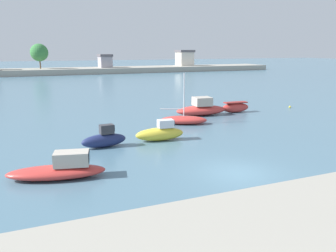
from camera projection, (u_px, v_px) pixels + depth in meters
The scene contains 10 objects.
ground_plane at pixel (237, 173), 19.01m from camera, with size 400.00×400.00×0.00m, color slate.
moored_boat_0 at pixel (60, 169), 18.18m from camera, with size 5.51×2.72×1.48m.
moored_boat_1 at pixel (104, 139), 23.98m from camera, with size 3.35×1.24×1.64m.
moored_boat_2 at pixel (160, 133), 25.73m from camera, with size 3.88×1.47×1.62m.
moored_boat_3 at pixel (184, 120), 31.43m from camera, with size 4.63×3.29×4.80m.
moored_boat_4 at pixel (201, 109), 35.62m from camera, with size 5.74×2.60×1.93m.
moored_boat_5 at pixel (235, 107), 37.18m from camera, with size 3.34×1.16×1.18m.
mooring_buoy_0 at pixel (208, 100), 44.93m from camera, with size 0.40×0.40×0.40m, color yellow.
mooring_buoy_3 at pixel (290, 107), 40.09m from camera, with size 0.25×0.25×0.25m, color yellow.
distant_shoreline at pixel (51, 68), 93.13m from camera, with size 128.15×11.39×8.40m.
Camera 1 is at (-10.43, -15.09, 6.93)m, focal length 35.59 mm.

